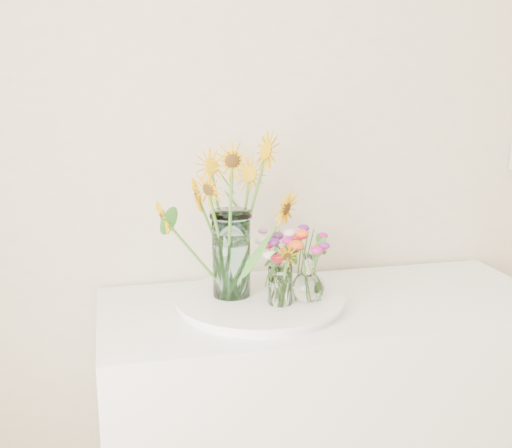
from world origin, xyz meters
name	(u,v)px	position (x,y,z in m)	size (l,w,h in m)	color
counter	(325,432)	(-0.41, 1.93, 0.45)	(1.40, 0.60, 0.90)	white
tray	(260,303)	(-0.63, 1.94, 0.91)	(0.49, 0.49, 0.03)	white
mason_jar	(231,254)	(-0.70, 1.98, 1.06)	(0.12, 0.12, 0.27)	#9ECDD0
sunflower_bouquet	(231,215)	(-0.70, 1.98, 1.18)	(0.72, 0.72, 0.51)	#DA9C04
small_vase_a	(280,286)	(-0.58, 1.87, 0.99)	(0.07, 0.07, 0.12)	white
wildflower_posy_a	(280,271)	(-0.58, 1.87, 1.03)	(0.19, 0.19, 0.21)	#FF5016
small_vase_b	(308,278)	(-0.49, 1.89, 1.00)	(0.10, 0.10, 0.14)	white
wildflower_posy_b	(308,264)	(-0.49, 1.89, 1.04)	(0.19, 0.19, 0.23)	#FF5016
small_vase_c	(282,271)	(-0.53, 2.02, 0.98)	(0.06, 0.06, 0.11)	white
wildflower_posy_c	(282,258)	(-0.53, 2.02, 1.02)	(0.21, 0.21, 0.20)	#FF5016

